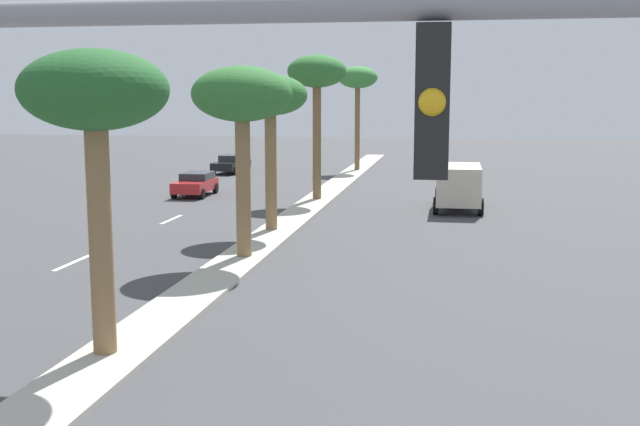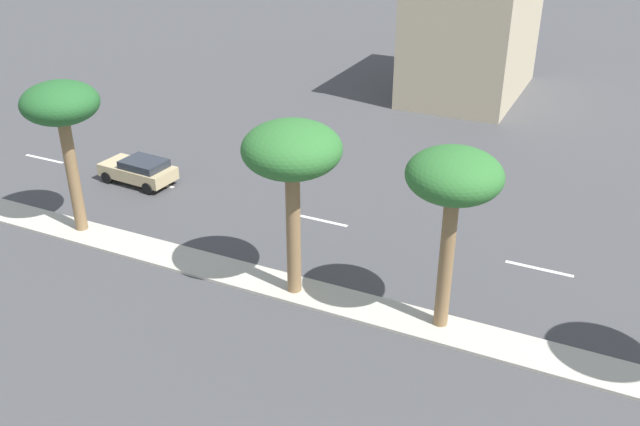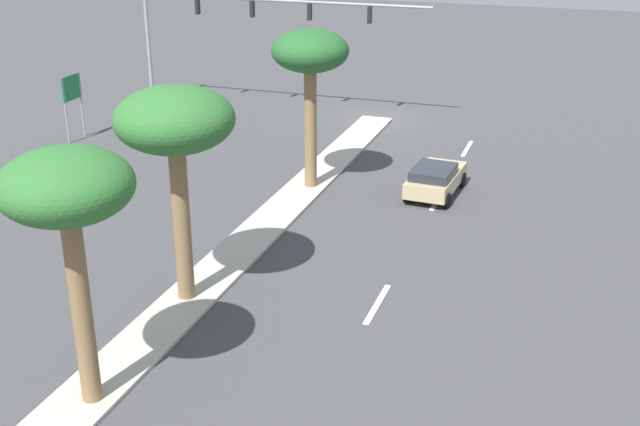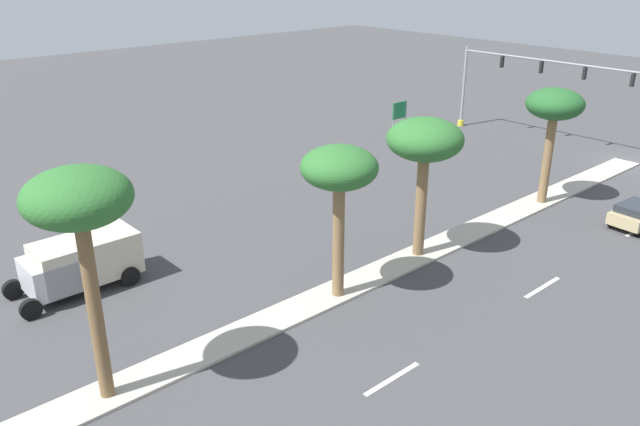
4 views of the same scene
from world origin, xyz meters
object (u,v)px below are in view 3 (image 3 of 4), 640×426
object	(u,v)px
palm_tree_near	(175,125)
palm_tree_outboard	(67,195)
directional_road_sign	(72,94)
palm_tree_far	(310,56)
sedan_tan_front	(435,179)
traffic_signal_gantry	(221,29)

from	to	relation	value
palm_tree_near	palm_tree_outboard	xyz separation A→B (m)	(-0.33, 5.86, -0.07)
palm_tree_near	directional_road_sign	bearing A→B (deg)	-45.20
palm_tree_far	palm_tree_outboard	size ratio (longest dim) A/B	1.02
directional_road_sign	sedan_tan_front	size ratio (longest dim) A/B	0.84
palm_tree_outboard	sedan_tan_front	distance (m)	19.52
palm_tree_near	palm_tree_far	bearing A→B (deg)	-91.52
directional_road_sign	palm_tree_near	size ratio (longest dim) A/B	0.50
sedan_tan_front	palm_tree_near	bearing A→B (deg)	64.85
palm_tree_near	sedan_tan_front	size ratio (longest dim) A/B	1.69
directional_road_sign	sedan_tan_front	bearing A→B (deg)	174.42
directional_road_sign	traffic_signal_gantry	bearing A→B (deg)	-117.56
palm_tree_outboard	directional_road_sign	bearing A→B (deg)	-54.30
traffic_signal_gantry	sedan_tan_front	size ratio (longest dim) A/B	4.33
palm_tree_far	palm_tree_near	world-z (taller)	palm_tree_near
directional_road_sign	palm_tree_outboard	bearing A→B (deg)	125.70
palm_tree_near	sedan_tan_front	distance (m)	14.43
palm_tree_far	palm_tree_outboard	xyz separation A→B (m)	(-0.03, 17.08, -0.07)
palm_tree_outboard	palm_tree_far	bearing A→B (deg)	-89.89
traffic_signal_gantry	palm_tree_outboard	xyz separation A→B (m)	(-9.80, 28.72, 1.11)
palm_tree_outboard	sedan_tan_front	size ratio (longest dim) A/B	1.66
directional_road_sign	palm_tree_far	bearing A→B (deg)	168.54
traffic_signal_gantry	palm_tree_far	bearing A→B (deg)	130.01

